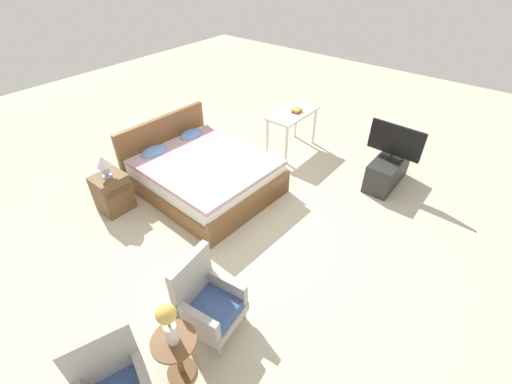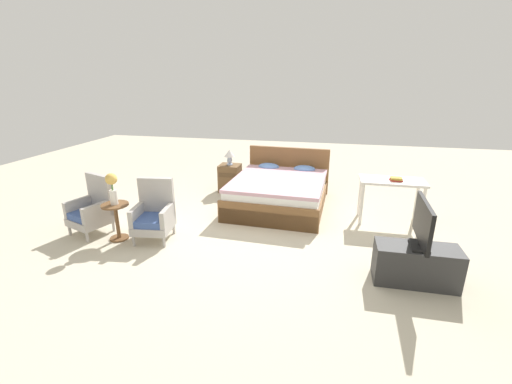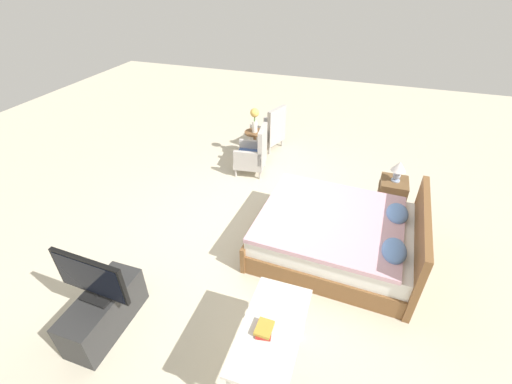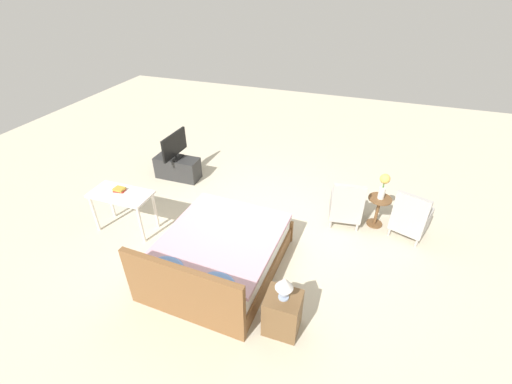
{
  "view_description": "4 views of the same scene",
  "coord_description": "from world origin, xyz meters",
  "px_view_note": "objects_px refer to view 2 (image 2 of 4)",
  "views": [
    {
      "loc": [
        -2.81,
        -2.32,
        3.35
      ],
      "look_at": [
        -0.01,
        -0.07,
        0.6
      ],
      "focal_mm": 24.0,
      "sensor_mm": 36.0,
      "label": 1
    },
    {
      "loc": [
        1.03,
        -5.02,
        2.38
      ],
      "look_at": [
        -0.05,
        -0.06,
        0.66
      ],
      "focal_mm": 24.0,
      "sensor_mm": 36.0,
      "label": 2
    },
    {
      "loc": [
        3.8,
        1.2,
        3.4
      ],
      "look_at": [
        0.1,
        -0.05,
        0.71
      ],
      "focal_mm": 24.0,
      "sensor_mm": 36.0,
      "label": 3
    },
    {
      "loc": [
        -1.61,
        4.5,
        3.93
      ],
      "look_at": [
        -0.05,
        -0.01,
        0.76
      ],
      "focal_mm": 24.0,
      "sensor_mm": 36.0,
      "label": 4
    }
  ],
  "objects_px": {
    "side_table": "(117,217)",
    "vanity_desk": "(392,186)",
    "armchair_by_window_right": "(154,215)",
    "table_lamp": "(229,155)",
    "flower_vase": "(112,185)",
    "bed": "(280,191)",
    "tv_flatscreen": "(423,224)",
    "nightstand": "(230,178)",
    "armchair_by_window_left": "(92,210)",
    "tv_stand": "(416,265)",
    "book_stack": "(396,179)"
  },
  "relations": [
    {
      "from": "side_table",
      "to": "tv_flatscreen",
      "type": "xyz_separation_m",
      "value": [
        4.19,
        -0.29,
        0.41
      ]
    },
    {
      "from": "armchair_by_window_right",
      "to": "tv_stand",
      "type": "xyz_separation_m",
      "value": [
        3.65,
        -0.45,
        -0.14
      ]
    },
    {
      "from": "bed",
      "to": "vanity_desk",
      "type": "height_order",
      "value": "bed"
    },
    {
      "from": "armchair_by_window_left",
      "to": "nightstand",
      "type": "height_order",
      "value": "armchair_by_window_left"
    },
    {
      "from": "armchair_by_window_left",
      "to": "nightstand",
      "type": "bearing_deg",
      "value": 57.83
    },
    {
      "from": "vanity_desk",
      "to": "book_stack",
      "type": "xyz_separation_m",
      "value": [
        0.05,
        -0.05,
        0.14
      ]
    },
    {
      "from": "flower_vase",
      "to": "vanity_desk",
      "type": "distance_m",
      "value": 4.43
    },
    {
      "from": "nightstand",
      "to": "vanity_desk",
      "type": "relative_size",
      "value": 0.56
    },
    {
      "from": "side_table",
      "to": "vanity_desk",
      "type": "xyz_separation_m",
      "value": [
        4.14,
        1.56,
        0.28
      ]
    },
    {
      "from": "armchair_by_window_right",
      "to": "side_table",
      "type": "distance_m",
      "value": 0.56
    },
    {
      "from": "armchair_by_window_right",
      "to": "vanity_desk",
      "type": "height_order",
      "value": "armchair_by_window_right"
    },
    {
      "from": "armchair_by_window_right",
      "to": "flower_vase",
      "type": "height_order",
      "value": "flower_vase"
    },
    {
      "from": "bed",
      "to": "nightstand",
      "type": "distance_m",
      "value": 1.36
    },
    {
      "from": "armchair_by_window_left",
      "to": "bed",
      "type": "bearing_deg",
      "value": 33.23
    },
    {
      "from": "bed",
      "to": "armchair_by_window_left",
      "type": "height_order",
      "value": "bed"
    },
    {
      "from": "side_table",
      "to": "book_stack",
      "type": "distance_m",
      "value": 4.47
    },
    {
      "from": "bed",
      "to": "flower_vase",
      "type": "bearing_deg",
      "value": -138.62
    },
    {
      "from": "bed",
      "to": "side_table",
      "type": "height_order",
      "value": "bed"
    },
    {
      "from": "armchair_by_window_left",
      "to": "tv_flatscreen",
      "type": "bearing_deg",
      "value": -5.39
    },
    {
      "from": "nightstand",
      "to": "tv_stand",
      "type": "height_order",
      "value": "nightstand"
    },
    {
      "from": "tv_flatscreen",
      "to": "nightstand",
      "type": "bearing_deg",
      "value": 137.55
    },
    {
      "from": "armchair_by_window_left",
      "to": "tv_stand",
      "type": "height_order",
      "value": "armchair_by_window_left"
    },
    {
      "from": "side_table",
      "to": "flower_vase",
      "type": "distance_m",
      "value": 0.51
    },
    {
      "from": "flower_vase",
      "to": "table_lamp",
      "type": "relative_size",
      "value": 1.45
    },
    {
      "from": "armchair_by_window_right",
      "to": "flower_vase",
      "type": "bearing_deg",
      "value": -163.78
    },
    {
      "from": "side_table",
      "to": "table_lamp",
      "type": "bearing_deg",
      "value": 68.67
    },
    {
      "from": "side_table",
      "to": "vanity_desk",
      "type": "bearing_deg",
      "value": 20.66
    },
    {
      "from": "tv_flatscreen",
      "to": "armchair_by_window_left",
      "type": "bearing_deg",
      "value": 174.61
    },
    {
      "from": "flower_vase",
      "to": "tv_stand",
      "type": "bearing_deg",
      "value": -3.98
    },
    {
      "from": "bed",
      "to": "armchair_by_window_left",
      "type": "relative_size",
      "value": 2.33
    },
    {
      "from": "armchair_by_window_left",
      "to": "side_table",
      "type": "distance_m",
      "value": 0.55
    },
    {
      "from": "side_table",
      "to": "book_stack",
      "type": "relative_size",
      "value": 2.87
    },
    {
      "from": "vanity_desk",
      "to": "nightstand",
      "type": "bearing_deg",
      "value": 161.42
    },
    {
      "from": "table_lamp",
      "to": "tv_stand",
      "type": "height_order",
      "value": "table_lamp"
    },
    {
      "from": "armchair_by_window_right",
      "to": "nightstand",
      "type": "relative_size",
      "value": 1.57
    },
    {
      "from": "table_lamp",
      "to": "vanity_desk",
      "type": "xyz_separation_m",
      "value": [
        3.12,
        -1.05,
        -0.16
      ]
    },
    {
      "from": "side_table",
      "to": "nightstand",
      "type": "distance_m",
      "value": 2.8
    },
    {
      "from": "flower_vase",
      "to": "tv_flatscreen",
      "type": "xyz_separation_m",
      "value": [
        4.19,
        -0.29,
        -0.09
      ]
    },
    {
      "from": "nightstand",
      "to": "vanity_desk",
      "type": "xyz_separation_m",
      "value": [
        3.12,
        -1.05,
        0.35
      ]
    },
    {
      "from": "armchair_by_window_left",
      "to": "table_lamp",
      "type": "distance_m",
      "value": 2.93
    },
    {
      "from": "table_lamp",
      "to": "tv_flatscreen",
      "type": "distance_m",
      "value": 4.3
    },
    {
      "from": "side_table",
      "to": "vanity_desk",
      "type": "height_order",
      "value": "vanity_desk"
    },
    {
      "from": "book_stack",
      "to": "armchair_by_window_right",
      "type": "bearing_deg",
      "value": -159.63
    },
    {
      "from": "armchair_by_window_right",
      "to": "table_lamp",
      "type": "xyz_separation_m",
      "value": [
        0.48,
        2.45,
        0.43
      ]
    },
    {
      "from": "side_table",
      "to": "bed",
      "type": "bearing_deg",
      "value": 41.38
    },
    {
      "from": "bed",
      "to": "armchair_by_window_right",
      "type": "height_order",
      "value": "bed"
    },
    {
      "from": "tv_stand",
      "to": "armchair_by_window_right",
      "type": "bearing_deg",
      "value": 173.0
    },
    {
      "from": "armchair_by_window_right",
      "to": "tv_stand",
      "type": "height_order",
      "value": "armchair_by_window_right"
    },
    {
      "from": "flower_vase",
      "to": "side_table",
      "type": "bearing_deg",
      "value": -90.0
    },
    {
      "from": "tv_stand",
      "to": "armchair_by_window_left",
      "type": "bearing_deg",
      "value": 174.61
    }
  ]
}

